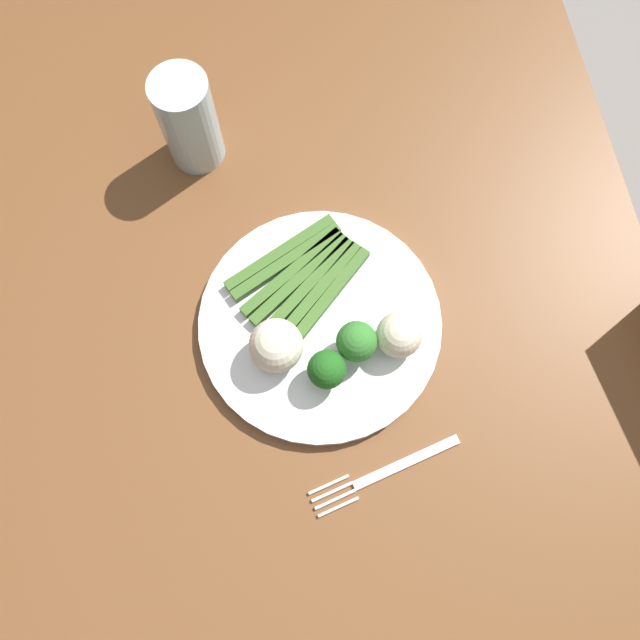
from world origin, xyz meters
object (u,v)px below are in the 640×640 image
broccoli_back (357,342)px  cauliflower_right (275,346)px  plate (320,323)px  cauliflower_front (399,335)px  water_glass (189,121)px  broccoli_near_center (327,370)px  asparagus_bundle (302,278)px  dining_table (274,313)px  fork (384,473)px

broccoli_back → cauliflower_right: 0.08m
plate → broccoli_back: 0.06m
cauliflower_front → water_glass: size_ratio=0.39×
water_glass → broccoli_near_center: bearing=-160.7°
cauliflower_right → water_glass: 0.27m
asparagus_bundle → water_glass: bearing=-98.6°
asparagus_bundle → broccoli_back: 0.10m
dining_table → cauliflower_front: cauliflower_front is taller
dining_table → cauliflower_front: bearing=-126.5°
asparagus_bundle → broccoli_back: bearing=81.1°
plate → broccoli_back: size_ratio=5.06×
plate → cauliflower_front: cauliflower_front is taller
broccoli_back → dining_table: bearing=40.6°
broccoli_back → water_glass: water_glass is taller
dining_table → cauliflower_front: size_ratio=24.16×
plate → cauliflower_front: bearing=-114.7°
cauliflower_right → fork: size_ratio=0.34×
dining_table → cauliflower_front: 0.22m
broccoli_near_center → broccoli_back: bearing=-56.1°
asparagus_bundle → cauliflower_front: bearing=100.5°
dining_table → water_glass: water_glass is taller
cauliflower_right → water_glass: water_glass is taller
asparagus_bundle → cauliflower_front: (-0.09, -0.09, 0.02)m
plate → cauliflower_right: (-0.03, 0.05, 0.04)m
broccoli_near_center → fork: (-0.11, -0.04, -0.04)m
dining_table → asparagus_bundle: (-0.01, -0.04, 0.13)m
asparagus_bundle → fork: size_ratio=1.00×
broccoli_near_center → water_glass: 0.32m
broccoli_near_center → cauliflower_right: size_ratio=0.87×
cauliflower_right → asparagus_bundle: bearing=-26.6°
cauliflower_right → cauliflower_front: cauliflower_right is taller
asparagus_bundle → cauliflower_right: (-0.08, 0.04, 0.02)m
plate → water_glass: (0.24, 0.11, 0.05)m
fork → cauliflower_front: bearing=-120.5°
broccoli_back → water_glass: bearing=26.8°
broccoli_near_center → cauliflower_right: (0.03, 0.05, 0.00)m
dining_table → asparagus_bundle: bearing=-101.8°
cauliflower_front → water_glass: 0.33m
cauliflower_front → water_glass: (0.28, 0.19, 0.02)m
dining_table → plate: plate is taller
dining_table → plate: (-0.06, -0.05, 0.12)m
broccoli_near_center → asparagus_bundle: bearing=4.6°
broccoli_near_center → fork: 0.12m
fork → dining_table: bearing=-82.8°
cauliflower_right → cauliflower_front: size_ratio=1.17×
plate → fork: size_ratio=1.61×
broccoli_back → broccoli_near_center: bearing=123.9°
dining_table → fork: size_ratio=7.12×
fork → water_glass: 0.44m
broccoli_near_center → cauliflower_front: 0.08m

